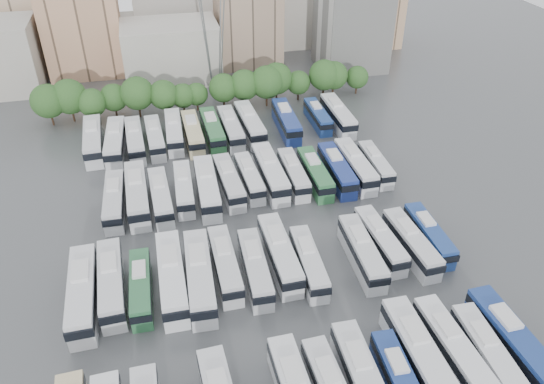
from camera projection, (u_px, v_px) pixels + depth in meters
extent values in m
plane|color=#424447|center=(258.00, 242.00, 69.62)|extent=(220.00, 220.00, 0.00)
cylinder|color=black|center=(52.00, 119.00, 97.15)|extent=(0.36, 0.36, 2.57)
sphere|color=#234C1E|center=(48.00, 101.00, 95.20)|extent=(6.18, 6.18, 6.18)
cylinder|color=black|center=(73.00, 115.00, 98.42)|extent=(0.36, 0.36, 2.67)
sphere|color=#234C1E|center=(69.00, 97.00, 96.39)|extent=(6.41, 6.41, 6.41)
cylinder|color=black|center=(95.00, 117.00, 98.09)|extent=(0.36, 0.36, 2.16)
sphere|color=#234C1E|center=(92.00, 103.00, 96.45)|extent=(5.19, 5.19, 5.19)
cylinder|color=black|center=(116.00, 112.00, 100.11)|extent=(0.36, 0.36, 2.14)
sphere|color=#234C1E|center=(114.00, 98.00, 98.49)|extent=(5.13, 5.13, 5.13)
cylinder|color=black|center=(140.00, 111.00, 100.00)|extent=(0.36, 0.36, 2.59)
sphere|color=#234C1E|center=(137.00, 93.00, 98.04)|extent=(6.21, 6.21, 6.21)
cylinder|color=black|center=(165.00, 110.00, 100.59)|extent=(0.36, 0.36, 2.29)
sphere|color=#234C1E|center=(164.00, 95.00, 98.85)|extent=(5.51, 5.51, 5.51)
cylinder|color=black|center=(184.00, 108.00, 101.59)|extent=(0.36, 0.36, 1.93)
sphere|color=#234C1E|center=(183.00, 96.00, 100.13)|extent=(4.63, 4.63, 4.63)
cylinder|color=black|center=(198.00, 106.00, 102.61)|extent=(0.36, 0.36, 1.82)
sphere|color=#234C1E|center=(197.00, 94.00, 101.23)|extent=(4.36, 4.36, 4.36)
cylinder|color=black|center=(224.00, 103.00, 103.23)|extent=(0.36, 0.36, 2.30)
sphere|color=#234C1E|center=(223.00, 88.00, 101.49)|extent=(5.52, 5.52, 5.52)
cylinder|color=black|center=(245.00, 101.00, 103.84)|extent=(0.36, 0.36, 2.46)
sphere|color=#234C1E|center=(244.00, 85.00, 101.97)|extent=(5.89, 5.89, 5.89)
cylinder|color=black|center=(267.00, 99.00, 104.14)|extent=(0.36, 0.36, 2.66)
sphere|color=#234C1E|center=(267.00, 82.00, 102.12)|extent=(6.37, 6.37, 6.37)
cylinder|color=black|center=(276.00, 95.00, 105.95)|extent=(0.36, 0.36, 2.59)
sphere|color=#234C1E|center=(277.00, 79.00, 103.98)|extent=(6.22, 6.22, 6.22)
cylinder|color=black|center=(298.00, 95.00, 106.72)|extent=(0.36, 0.36, 1.98)
sphere|color=#234C1E|center=(298.00, 83.00, 105.22)|extent=(4.74, 4.74, 4.74)
cylinder|color=black|center=(323.00, 91.00, 107.63)|extent=(0.36, 0.36, 2.55)
sphere|color=#234C1E|center=(324.00, 75.00, 105.69)|extent=(6.13, 6.13, 6.13)
cylinder|color=black|center=(333.00, 90.00, 108.30)|extent=(0.36, 0.36, 2.35)
sphere|color=#234C1E|center=(334.00, 75.00, 106.52)|extent=(5.65, 5.65, 5.65)
cylinder|color=black|center=(356.00, 89.00, 109.32)|extent=(0.36, 0.36, 1.92)
sphere|color=#234C1E|center=(357.00, 77.00, 107.86)|extent=(4.60, 4.60, 4.60)
cube|color=tan|center=(83.00, 32.00, 114.87)|extent=(16.00, 12.00, 18.00)
cube|color=#ADA89E|center=(171.00, 51.00, 113.54)|extent=(20.00, 14.00, 12.00)
cube|color=gray|center=(248.00, 28.00, 120.71)|extent=(14.00, 12.00, 16.00)
cube|color=gray|center=(180.00, 7.00, 128.21)|extent=(22.00, 16.00, 20.00)
cube|color=tan|center=(23.00, 28.00, 120.82)|extent=(16.00, 14.00, 16.00)
cube|color=#A39E93|center=(270.00, 16.00, 132.48)|extent=(18.00, 14.00, 14.00)
cube|color=tan|center=(369.00, 20.00, 132.79)|extent=(14.00, 12.00, 12.00)
cube|color=gray|center=(133.00, 39.00, 123.86)|extent=(12.00, 10.00, 10.00)
cube|color=silver|center=(353.00, 9.00, 115.67)|extent=(14.00, 14.00, 26.00)
cylinder|color=slate|center=(203.00, 12.00, 98.86)|extent=(2.90, 2.91, 33.83)
cylinder|color=slate|center=(200.00, 7.00, 102.08)|extent=(2.90, 2.91, 33.83)
cylinder|color=slate|center=(224.00, 11.00, 99.62)|extent=(2.90, 2.91, 33.83)
cylinder|color=slate|center=(220.00, 6.00, 102.85)|extent=(2.90, 2.91, 33.83)
cube|color=silver|center=(218.00, 384.00, 47.41)|extent=(1.84, 3.27, 0.44)
cube|color=silver|center=(293.00, 371.00, 48.54)|extent=(1.76, 3.24, 0.44)
cube|color=silver|center=(328.00, 371.00, 48.86)|extent=(1.71, 3.07, 0.42)
cube|color=silver|center=(362.00, 381.00, 49.92)|extent=(2.86, 12.10, 3.41)
cube|color=black|center=(364.00, 378.00, 49.43)|extent=(2.98, 12.28, 1.00)
cube|color=silver|center=(359.00, 355.00, 50.06)|extent=(1.78, 3.25, 0.44)
cube|color=navy|center=(400.00, 384.00, 49.92)|extent=(2.75, 10.66, 2.99)
cube|color=black|center=(401.00, 381.00, 49.49)|extent=(2.86, 10.82, 0.88)
cube|color=silver|center=(397.00, 361.00, 50.05)|extent=(1.63, 2.89, 0.39)
cube|color=silver|center=(418.00, 356.00, 52.18)|extent=(2.82, 12.80, 3.62)
cube|color=black|center=(420.00, 353.00, 51.66)|extent=(2.95, 12.99, 1.06)
cube|color=silver|center=(414.00, 330.00, 52.33)|extent=(1.84, 3.42, 0.47)
cube|color=white|center=(451.00, 349.00, 53.07)|extent=(2.86, 11.91, 3.36)
cube|color=black|center=(453.00, 346.00, 52.59)|extent=(2.98, 12.09, 0.99)
cube|color=silver|center=(447.00, 325.00, 53.19)|extent=(1.77, 3.21, 0.43)
cube|color=silver|center=(487.00, 357.00, 52.38)|extent=(2.91, 11.49, 3.23)
cube|color=black|center=(490.00, 354.00, 51.92)|extent=(3.03, 11.67, 0.95)
cube|color=silver|center=(484.00, 333.00, 52.52)|extent=(1.74, 3.11, 0.42)
cube|color=navy|center=(511.00, 342.00, 53.72)|extent=(3.09, 12.63, 3.55)
cube|color=black|center=(513.00, 338.00, 53.21)|extent=(3.22, 12.82, 1.05)
cube|color=silver|center=(506.00, 317.00, 53.85)|extent=(1.89, 3.40, 0.46)
cube|color=silver|center=(83.00, 294.00, 59.19)|extent=(3.02, 13.11, 3.70)
cube|color=black|center=(82.00, 291.00, 58.67)|extent=(3.16, 13.31, 1.09)
cube|color=silver|center=(80.00, 271.00, 59.34)|extent=(1.92, 3.52, 0.48)
cube|color=silver|center=(112.00, 284.00, 60.71)|extent=(3.13, 12.45, 3.50)
cube|color=black|center=(111.00, 280.00, 60.21)|extent=(3.26, 12.64, 1.03)
cube|color=silver|center=(108.00, 262.00, 60.84)|extent=(1.88, 3.36, 0.45)
cube|color=#2C683F|center=(141.00, 288.00, 60.47)|extent=(2.46, 10.66, 3.01)
cube|color=black|center=(140.00, 285.00, 60.04)|extent=(2.56, 10.82, 0.88)
cube|color=silver|center=(139.00, 269.00, 60.60)|extent=(1.56, 2.86, 0.39)
cube|color=white|center=(172.00, 278.00, 61.32)|extent=(2.80, 13.12, 3.72)
cube|color=black|center=(172.00, 275.00, 60.79)|extent=(2.93, 13.32, 1.09)
cube|color=silver|center=(169.00, 255.00, 61.47)|extent=(1.86, 3.50, 0.48)
cube|color=silver|center=(200.00, 277.00, 61.45)|extent=(3.37, 13.32, 3.74)
cube|color=black|center=(199.00, 273.00, 60.92)|extent=(3.51, 13.52, 1.10)
cube|color=silver|center=(197.00, 254.00, 61.62)|extent=(2.02, 3.60, 0.48)
cube|color=silver|center=(225.00, 265.00, 63.49)|extent=(2.54, 11.59, 3.28)
cube|color=black|center=(225.00, 262.00, 63.02)|extent=(2.66, 11.77, 0.96)
cube|color=silver|center=(222.00, 246.00, 63.62)|extent=(1.66, 3.10, 0.42)
cube|color=silver|center=(255.00, 269.00, 62.97)|extent=(2.83, 11.64, 3.28)
cube|color=black|center=(255.00, 266.00, 62.50)|extent=(2.96, 11.82, 0.96)
cube|color=silver|center=(253.00, 249.00, 63.11)|extent=(1.74, 3.14, 0.42)
cube|color=silver|center=(280.00, 255.00, 64.90)|extent=(2.81, 12.53, 3.54)
cube|color=black|center=(280.00, 251.00, 64.40)|extent=(2.94, 12.72, 1.04)
cube|color=silver|center=(277.00, 234.00, 65.04)|extent=(1.81, 3.35, 0.46)
cube|color=silver|center=(309.00, 263.00, 63.89)|extent=(2.81, 11.11, 3.12)
cube|color=black|center=(309.00, 260.00, 63.44)|extent=(2.93, 11.28, 0.92)
cube|color=silver|center=(306.00, 245.00, 64.02)|extent=(1.69, 3.00, 0.40)
cube|color=silver|center=(362.00, 253.00, 65.30)|extent=(2.95, 11.89, 3.34)
cube|color=black|center=(363.00, 250.00, 64.82)|extent=(3.08, 12.07, 0.98)
cube|color=silver|center=(359.00, 234.00, 65.44)|extent=(1.79, 3.21, 0.43)
cube|color=silver|center=(380.00, 241.00, 67.39)|extent=(2.84, 11.37, 3.20)
cube|color=black|center=(381.00, 238.00, 66.93)|extent=(2.96, 11.54, 0.94)
cube|color=silver|center=(377.00, 223.00, 67.50)|extent=(1.72, 3.07, 0.41)
cube|color=silver|center=(411.00, 244.00, 66.78)|extent=(2.96, 11.60, 3.26)
cube|color=black|center=(412.00, 241.00, 66.32)|extent=(3.08, 11.78, 0.96)
cube|color=silver|center=(407.00, 226.00, 66.90)|extent=(1.77, 3.14, 0.42)
cube|color=navy|center=(429.00, 236.00, 68.38)|extent=(2.48, 10.80, 3.05)
cube|color=black|center=(430.00, 233.00, 67.95)|extent=(2.59, 10.96, 0.90)
cube|color=silver|center=(426.00, 219.00, 68.51)|extent=(1.58, 2.90, 0.39)
cube|color=silver|center=(115.00, 201.00, 74.52)|extent=(2.80, 11.80, 3.33)
cube|color=black|center=(114.00, 198.00, 74.04)|extent=(2.93, 11.98, 0.98)
cube|color=silver|center=(113.00, 185.00, 74.66)|extent=(1.75, 3.17, 0.43)
cube|color=silver|center=(137.00, 195.00, 75.46)|extent=(3.13, 13.30, 3.75)
cube|color=black|center=(137.00, 192.00, 74.92)|extent=(3.27, 13.50, 1.10)
cube|color=silver|center=(135.00, 177.00, 75.60)|extent=(1.96, 3.57, 0.49)
cube|color=silver|center=(161.00, 198.00, 75.33)|extent=(2.93, 11.76, 3.31)
cube|color=black|center=(160.00, 194.00, 74.86)|extent=(3.06, 11.94, 0.97)
cube|color=silver|center=(158.00, 181.00, 75.45)|extent=(1.77, 3.17, 0.43)
cube|color=silver|center=(184.00, 189.00, 77.22)|extent=(2.80, 11.38, 3.20)
cube|color=black|center=(184.00, 186.00, 76.76)|extent=(2.92, 11.55, 0.94)
cube|color=silver|center=(182.00, 174.00, 77.36)|extent=(1.71, 3.07, 0.41)
cube|color=white|center=(207.00, 188.00, 77.02)|extent=(3.12, 12.99, 3.66)
cube|color=black|center=(207.00, 185.00, 76.50)|extent=(3.25, 13.19, 1.08)
cube|color=silver|center=(205.00, 170.00, 77.17)|extent=(1.93, 3.50, 0.47)
cube|color=silver|center=(229.00, 183.00, 78.56)|extent=(3.11, 11.95, 3.35)
cube|color=black|center=(229.00, 179.00, 78.08)|extent=(3.24, 12.13, 0.99)
cube|color=silver|center=(226.00, 167.00, 78.68)|extent=(1.83, 3.24, 0.43)
cube|color=silver|center=(249.00, 178.00, 79.75)|extent=(2.75, 10.99, 3.09)
cube|color=black|center=(250.00, 176.00, 79.31)|extent=(2.86, 11.16, 0.91)
cube|color=silver|center=(247.00, 164.00, 79.86)|extent=(1.66, 2.97, 0.40)
cube|color=silver|center=(270.00, 174.00, 80.28)|extent=(3.01, 13.19, 3.72)
cube|color=black|center=(271.00, 170.00, 79.75)|extent=(3.15, 13.39, 1.10)
cube|color=silver|center=(268.00, 156.00, 80.42)|extent=(1.92, 3.54, 0.48)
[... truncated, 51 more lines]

